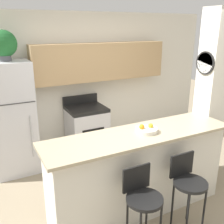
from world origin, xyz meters
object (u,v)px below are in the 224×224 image
(potted_plant_on_fridge, at_px, (3,44))
(bar_stool_left, at_px, (142,198))
(fruit_bowl, at_px, (146,130))
(refrigerator, at_px, (13,119))
(stove_range, at_px, (87,130))
(bar_stool_right, at_px, (188,182))

(potted_plant_on_fridge, bearing_deg, bar_stool_left, -67.99)
(bar_stool_left, bearing_deg, fruit_bowl, 53.71)
(refrigerator, relative_size, fruit_bowl, 6.66)
(fruit_bowl, bearing_deg, stove_range, 92.25)
(bar_stool_right, relative_size, potted_plant_on_fridge, 2.06)
(bar_stool_left, distance_m, bar_stool_right, 0.62)
(potted_plant_on_fridge, bearing_deg, stove_range, 0.90)
(bar_stool_left, distance_m, fruit_bowl, 0.83)
(fruit_bowl, bearing_deg, refrigerator, 126.91)
(bar_stool_right, xyz_separation_m, fruit_bowl, (-0.22, 0.54, 0.49))
(fruit_bowl, bearing_deg, bar_stool_right, -67.57)
(refrigerator, distance_m, fruit_bowl, 2.22)
(refrigerator, xyz_separation_m, bar_stool_right, (1.55, -2.31, -0.29))
(stove_range, relative_size, potted_plant_on_fridge, 2.39)
(bar_stool_right, distance_m, potted_plant_on_fridge, 3.13)
(refrigerator, height_order, fruit_bowl, refrigerator)
(potted_plant_on_fridge, height_order, fruit_bowl, potted_plant_on_fridge)
(bar_stool_left, height_order, potted_plant_on_fridge, potted_plant_on_fridge)
(bar_stool_left, xyz_separation_m, bar_stool_right, (0.62, 0.00, 0.00))
(stove_range, bearing_deg, potted_plant_on_fridge, -179.10)
(stove_range, height_order, potted_plant_on_fridge, potted_plant_on_fridge)
(refrigerator, height_order, stove_range, refrigerator)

